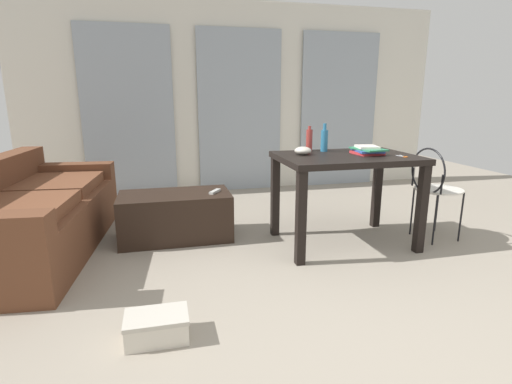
# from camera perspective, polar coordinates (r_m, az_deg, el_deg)

# --- Properties ---
(ground_plane) EXTENTS (9.10, 9.10, 0.00)m
(ground_plane) POSITION_cam_1_polar(r_m,az_deg,el_deg) (3.51, 5.05, -7.60)
(ground_plane) COLOR gray
(wall_back) EXTENTS (5.66, 0.10, 2.49)m
(wall_back) POSITION_cam_1_polar(r_m,az_deg,el_deg) (5.49, -2.53, 13.40)
(wall_back) COLOR silver
(wall_back) RESTS_ON ground
(curtains) EXTENTS (4.03, 0.03, 2.14)m
(curtains) POSITION_cam_1_polar(r_m,az_deg,el_deg) (5.41, -2.33, 11.58)
(curtains) COLOR #99A3AD
(curtains) RESTS_ON ground
(couch) EXTENTS (1.08, 2.11, 0.77)m
(couch) POSITION_cam_1_polar(r_m,az_deg,el_deg) (3.74, -29.95, -3.15)
(couch) COLOR brown
(couch) RESTS_ON ground
(coffee_table) EXTENTS (0.99, 0.53, 0.42)m
(coffee_table) POSITION_cam_1_polar(r_m,az_deg,el_deg) (3.66, -11.62, -3.44)
(coffee_table) COLOR black
(coffee_table) RESTS_ON ground
(craft_table) EXTENTS (1.15, 0.79, 0.79)m
(craft_table) POSITION_cam_1_polar(r_m,az_deg,el_deg) (3.45, 12.93, 3.29)
(craft_table) COLOR black
(craft_table) RESTS_ON ground
(wire_chair) EXTENTS (0.41, 0.42, 0.84)m
(wire_chair) POSITION_cam_1_polar(r_m,az_deg,el_deg) (3.83, 24.41, 1.22)
(wire_chair) COLOR silver
(wire_chair) RESTS_ON ground
(bottle_near) EXTENTS (0.06, 0.06, 0.22)m
(bottle_near) POSITION_cam_1_polar(r_m,az_deg,el_deg) (3.62, 7.76, 7.53)
(bottle_near) COLOR #99332D
(bottle_near) RESTS_ON craft_table
(bottle_far) EXTENTS (0.06, 0.06, 0.25)m
(bottle_far) POSITION_cam_1_polar(r_m,az_deg,el_deg) (3.60, 9.91, 7.48)
(bottle_far) COLOR teal
(bottle_far) RESTS_ON craft_table
(bowl) EXTENTS (0.14, 0.14, 0.07)m
(bowl) POSITION_cam_1_polar(r_m,az_deg,el_deg) (3.38, 6.85, 6.00)
(bowl) COLOR beige
(bowl) RESTS_ON craft_table
(book_stack) EXTENTS (0.24, 0.32, 0.07)m
(book_stack) POSITION_cam_1_polar(r_m,az_deg,el_deg) (3.52, 15.94, 5.87)
(book_stack) COLOR red
(book_stack) RESTS_ON craft_table
(scissors) EXTENTS (0.05, 0.12, 0.00)m
(scissors) POSITION_cam_1_polar(r_m,az_deg,el_deg) (3.46, 20.66, 4.87)
(scissors) COLOR #9EA0A5
(scissors) RESTS_ON craft_table
(tv_remote_primary) EXTENTS (0.12, 0.16, 0.02)m
(tv_remote_primary) POSITION_cam_1_polar(r_m,az_deg,el_deg) (3.58, -6.01, 0.08)
(tv_remote_primary) COLOR #B7B7B2
(tv_remote_primary) RESTS_ON coffee_table
(shoebox) EXTENTS (0.34, 0.22, 0.14)m
(shoebox) POSITION_cam_1_polar(r_m,az_deg,el_deg) (2.29, -14.23, -18.46)
(shoebox) COLOR beige
(shoebox) RESTS_ON ground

